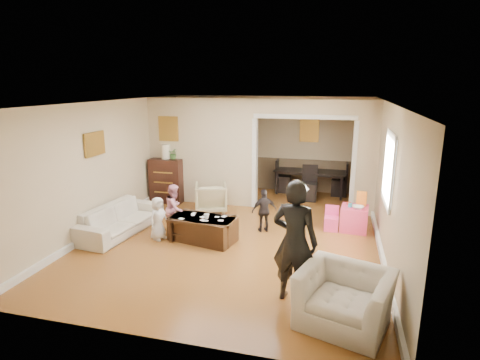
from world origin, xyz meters
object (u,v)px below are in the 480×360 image
(coffee_table, at_px, (203,229))
(dresser, at_px, (167,180))
(armchair_back, at_px, (211,198))
(child_toddler, at_px, (264,211))
(child_kneel_a, at_px, (158,218))
(cyan_cup, at_px, (350,205))
(play_table, at_px, (354,219))
(table_lamp, at_px, (166,152))
(armchair_front, at_px, (344,298))
(child_kneel_b, at_px, (175,208))
(sofa, at_px, (120,219))
(dining_table, at_px, (311,182))
(coffee_cup, at_px, (207,216))
(adult_person, at_px, (295,242))

(coffee_table, bearing_deg, dresser, 128.37)
(armchair_back, height_order, child_toddler, child_toddler)
(child_kneel_a, bearing_deg, cyan_cup, -47.16)
(coffee_table, distance_m, play_table, 3.10)
(table_lamp, relative_size, play_table, 0.68)
(armchair_front, bearing_deg, armchair_back, 145.87)
(child_toddler, bearing_deg, dresser, -55.16)
(child_kneel_b, bearing_deg, play_table, -82.75)
(dresser, relative_size, child_kneel_a, 1.32)
(armchair_front, distance_m, child_kneel_a, 3.97)
(cyan_cup, height_order, child_kneel_a, child_kneel_a)
(armchair_front, xyz_separation_m, table_lamp, (-4.33, 4.26, 0.94))
(sofa, distance_m, child_kneel_a, 0.92)
(cyan_cup, distance_m, dining_table, 2.79)
(dresser, height_order, play_table, dresser)
(armchair_back, relative_size, dining_table, 0.39)
(armchair_back, xyz_separation_m, child_toddler, (1.45, -0.95, 0.11))
(child_kneel_b, bearing_deg, child_kneel_a, 153.56)
(table_lamp, xyz_separation_m, coffee_cup, (1.82, -2.22, -0.78))
(table_lamp, height_order, dining_table, table_lamp)
(child_toddler, bearing_deg, sofa, -12.38)
(table_lamp, relative_size, child_toddler, 0.41)
(sofa, xyz_separation_m, child_kneel_a, (0.90, -0.12, 0.14))
(child_kneel_a, xyz_separation_m, child_toddler, (1.90, 0.90, 0.02))
(sofa, height_order, armchair_back, armchair_back)
(child_kneel_b, bearing_deg, dresser, 20.56)
(sofa, xyz_separation_m, cyan_cup, (4.48, 1.25, 0.26))
(armchair_front, relative_size, coffee_table, 0.88)
(dining_table, bearing_deg, child_toddler, -97.51)
(dining_table, bearing_deg, child_kneel_a, -117.86)
(table_lamp, xyz_separation_m, dining_table, (3.47, 1.65, -0.96))
(armchair_back, xyz_separation_m, cyan_cup, (3.13, -0.49, 0.21))
(dresser, distance_m, coffee_table, 2.79)
(child_kneel_b, height_order, child_toddler, child_kneel_b)
(armchair_front, height_order, child_kneel_b, child_kneel_b)
(dining_table, bearing_deg, armchair_back, -130.07)
(armchair_front, xyz_separation_m, dining_table, (-0.86, 5.91, -0.02))
(armchair_front, height_order, dresser, dresser)
(adult_person, bearing_deg, dining_table, -74.88)
(play_table, bearing_deg, sofa, -164.21)
(armchair_front, height_order, dining_table, armchair_front)
(armchair_front, bearing_deg, cyan_cup, 105.38)
(table_lamp, bearing_deg, child_kneel_a, -69.48)
(armchair_back, distance_m, armchair_front, 4.84)
(child_kneel_a, bearing_deg, armchair_front, -97.23)
(dresser, bearing_deg, sofa, -90.90)
(armchair_back, xyz_separation_m, play_table, (3.23, -0.44, -0.08))
(child_kneel_b, relative_size, child_toddler, 1.11)
(dresser, height_order, coffee_cup, dresser)
(table_lamp, bearing_deg, dining_table, 25.42)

